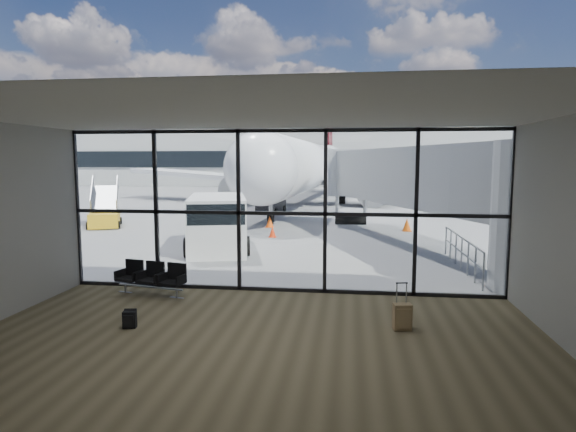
% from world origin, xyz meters
% --- Properties ---
extents(ground, '(220.00, 220.00, 0.00)m').
position_xyz_m(ground, '(0.00, 40.00, 0.00)').
color(ground, slate).
rests_on(ground, ground).
extents(lounge_shell, '(12.02, 8.01, 4.51)m').
position_xyz_m(lounge_shell, '(0.00, -4.80, 2.65)').
color(lounge_shell, brown).
rests_on(lounge_shell, ground).
extents(glass_curtain_wall, '(12.10, 0.12, 4.50)m').
position_xyz_m(glass_curtain_wall, '(0.00, 0.00, 2.25)').
color(glass_curtain_wall, white).
rests_on(glass_curtain_wall, ground).
extents(jet_bridge, '(8.00, 16.50, 4.33)m').
position_xyz_m(jet_bridge, '(4.90, 7.07, 2.76)').
color(jet_bridge, gray).
rests_on(jet_bridge, ground).
extents(apron_railing, '(0.06, 5.46, 1.11)m').
position_xyz_m(apron_railing, '(5.60, 3.50, 0.72)').
color(apron_railing, gray).
rests_on(apron_railing, ground).
extents(far_terminal, '(80.00, 12.20, 11.00)m').
position_xyz_m(far_terminal, '(-0.59, 61.97, 4.21)').
color(far_terminal, beige).
rests_on(far_terminal, ground).
extents(tree_0, '(4.95, 4.95, 7.12)m').
position_xyz_m(tree_0, '(-45.00, 72.00, 4.63)').
color(tree_0, '#382619').
rests_on(tree_0, ground).
extents(tree_1, '(5.61, 5.61, 8.07)m').
position_xyz_m(tree_1, '(-39.00, 72.00, 5.25)').
color(tree_1, '#382619').
rests_on(tree_1, ground).
extents(tree_2, '(6.27, 6.27, 9.03)m').
position_xyz_m(tree_2, '(-33.00, 72.00, 5.88)').
color(tree_2, '#382619').
rests_on(tree_2, ground).
extents(tree_3, '(4.95, 4.95, 7.12)m').
position_xyz_m(tree_3, '(-27.00, 72.00, 4.63)').
color(tree_3, '#382619').
rests_on(tree_3, ground).
extents(tree_4, '(5.61, 5.61, 8.07)m').
position_xyz_m(tree_4, '(-21.00, 72.00, 5.25)').
color(tree_4, '#382619').
rests_on(tree_4, ground).
extents(tree_5, '(6.27, 6.27, 9.03)m').
position_xyz_m(tree_5, '(-15.00, 72.00, 5.88)').
color(tree_5, '#382619').
rests_on(tree_5, ground).
extents(seating_row, '(2.02, 0.95, 0.89)m').
position_xyz_m(seating_row, '(-3.45, -0.74, 0.50)').
color(seating_row, gray).
rests_on(seating_row, ground).
extents(backpack, '(0.30, 0.29, 0.42)m').
position_xyz_m(backpack, '(-2.85, -3.40, 0.20)').
color(backpack, black).
rests_on(backpack, ground).
extents(suitcase, '(0.41, 0.32, 1.03)m').
position_xyz_m(suitcase, '(3.02, -2.78, 0.31)').
color(suitcase, '#8F764F').
rests_on(suitcase, ground).
extents(airliner, '(35.16, 40.76, 10.49)m').
position_xyz_m(airliner, '(-1.83, 30.03, 3.20)').
color(airliner, white).
rests_on(airliner, ground).
extents(service_van, '(3.44, 5.47, 2.21)m').
position_xyz_m(service_van, '(-3.54, 6.06, 1.13)').
color(service_van, white).
rests_on(service_van, ground).
extents(belt_loader, '(1.93, 3.88, 1.71)m').
position_xyz_m(belt_loader, '(-3.69, 20.63, 0.58)').
color(belt_loader, black).
rests_on(belt_loader, ground).
extents(mobile_stairs, '(2.61, 3.49, 2.23)m').
position_xyz_m(mobile_stairs, '(-11.74, 12.12, 0.54)').
color(mobile_stairs, gold).
rests_on(mobile_stairs, ground).
extents(traffic_cone_a, '(0.36, 0.36, 0.51)m').
position_xyz_m(traffic_cone_a, '(-1.83, 9.61, 0.24)').
color(traffic_cone_a, red).
rests_on(traffic_cone_a, ground).
extents(traffic_cone_b, '(0.45, 0.45, 0.64)m').
position_xyz_m(traffic_cone_b, '(-2.56, 13.09, 0.30)').
color(traffic_cone_b, '#FB550D').
rests_on(traffic_cone_b, ground).
extents(traffic_cone_c, '(0.48, 0.48, 0.68)m').
position_xyz_m(traffic_cone_c, '(4.82, 12.56, 0.32)').
color(traffic_cone_c, '#D0500A').
rests_on(traffic_cone_c, ground).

